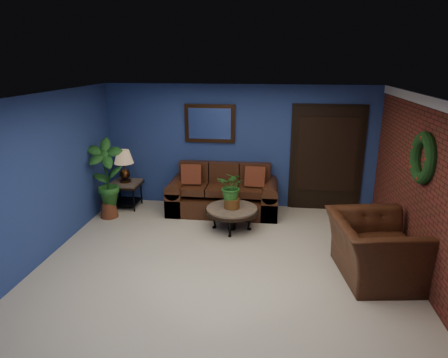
# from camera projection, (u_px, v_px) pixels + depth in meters

# --- Properties ---
(floor) EXTENTS (5.50, 5.50, 0.00)m
(floor) POSITION_uv_depth(u_px,v_px,m) (224.00, 261.00, 6.13)
(floor) COLOR beige
(floor) RESTS_ON ground
(wall_back) EXTENTS (5.50, 0.04, 2.50)m
(wall_back) POSITION_uv_depth(u_px,v_px,m) (239.00, 147.00, 8.13)
(wall_back) COLOR navy
(wall_back) RESTS_ON ground
(wall_left) EXTENTS (0.04, 5.00, 2.50)m
(wall_left) POSITION_uv_depth(u_px,v_px,m) (46.00, 177.00, 6.08)
(wall_left) COLOR navy
(wall_left) RESTS_ON ground
(wall_right_brick) EXTENTS (0.04, 5.00, 2.50)m
(wall_right_brick) POSITION_uv_depth(u_px,v_px,m) (424.00, 191.00, 5.44)
(wall_right_brick) COLOR maroon
(wall_right_brick) RESTS_ON ground
(ceiling) EXTENTS (5.50, 5.00, 0.02)m
(ceiling) POSITION_uv_depth(u_px,v_px,m) (224.00, 96.00, 5.40)
(ceiling) COLOR white
(ceiling) RESTS_ON wall_back
(crown_molding) EXTENTS (0.03, 5.00, 0.14)m
(crown_molding) POSITION_uv_depth(u_px,v_px,m) (435.00, 104.00, 5.10)
(crown_molding) COLOR white
(crown_molding) RESTS_ON wall_right_brick
(wall_mirror) EXTENTS (1.02, 0.06, 0.77)m
(wall_mirror) POSITION_uv_depth(u_px,v_px,m) (210.00, 124.00, 8.03)
(wall_mirror) COLOR #402310
(wall_mirror) RESTS_ON wall_back
(closet_door) EXTENTS (1.44, 0.06, 2.18)m
(closet_door) POSITION_uv_depth(u_px,v_px,m) (326.00, 159.00, 7.96)
(closet_door) COLOR black
(closet_door) RESTS_ON wall_back
(wreath) EXTENTS (0.16, 0.72, 0.72)m
(wreath) POSITION_uv_depth(u_px,v_px,m) (423.00, 158.00, 5.36)
(wreath) COLOR black
(wreath) RESTS_ON wall_right_brick
(sofa) EXTENTS (2.17, 0.94, 0.98)m
(sofa) POSITION_uv_depth(u_px,v_px,m) (224.00, 196.00, 8.04)
(sofa) COLOR #411E12
(sofa) RESTS_ON ground
(coffee_table) EXTENTS (0.97, 0.97, 0.42)m
(coffee_table) POSITION_uv_depth(u_px,v_px,m) (232.00, 211.00, 7.16)
(coffee_table) COLOR #4E4844
(coffee_table) RESTS_ON ground
(end_table) EXTENTS (0.60, 0.60, 0.55)m
(end_table) POSITION_uv_depth(u_px,v_px,m) (126.00, 188.00, 8.22)
(end_table) COLOR #4E4844
(end_table) RESTS_ON ground
(table_lamp) EXTENTS (0.39, 0.39, 0.64)m
(table_lamp) POSITION_uv_depth(u_px,v_px,m) (124.00, 162.00, 8.06)
(table_lamp) COLOR #402310
(table_lamp) RESTS_ON end_table
(side_chair) EXTENTS (0.41, 0.41, 0.87)m
(side_chair) POSITION_uv_depth(u_px,v_px,m) (251.00, 188.00, 7.96)
(side_chair) COLOR #532917
(side_chair) RESTS_ON ground
(armchair) EXTENTS (1.33, 1.47, 0.86)m
(armchair) POSITION_uv_depth(u_px,v_px,m) (375.00, 249.00, 5.59)
(armchair) COLOR #411E12
(armchair) RESTS_ON ground
(coffee_plant) EXTENTS (0.59, 0.54, 0.68)m
(coffee_plant) POSITION_uv_depth(u_px,v_px,m) (232.00, 188.00, 7.04)
(coffee_plant) COLOR brown
(coffee_plant) RESTS_ON coffee_table
(floor_plant) EXTENTS (0.46, 0.41, 0.84)m
(floor_plant) POSITION_uv_depth(u_px,v_px,m) (378.00, 229.00, 6.21)
(floor_plant) COLOR brown
(floor_plant) RESTS_ON ground
(tall_plant) EXTENTS (0.77, 0.60, 1.55)m
(tall_plant) POSITION_uv_depth(u_px,v_px,m) (106.00, 176.00, 7.58)
(tall_plant) COLOR brown
(tall_plant) RESTS_ON ground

